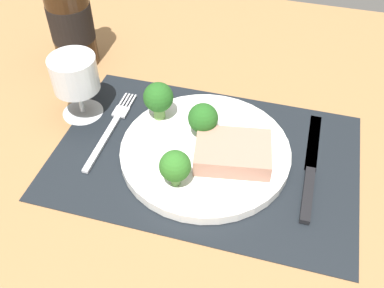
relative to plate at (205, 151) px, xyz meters
The scene contains 11 objects.
ground_plane 2.60cm from the plate, ahead, with size 140.00×110.00×3.00cm, color #996D42.
placemat 0.95cm from the plate, ahead, with size 46.71×31.24×0.30cm, color black.
plate is the anchor object (origin of this frame).
steak 5.08cm from the plate, 14.18° to the right, with size 11.08×8.19×2.79cm, color tan.
broccoli_front_edge 11.33cm from the plate, 151.49° to the left, with size 4.84×4.84×6.58cm.
broccoli_center 5.09cm from the plate, 112.65° to the left, with size 4.68×4.68×5.83cm.
broccoli_near_fork 9.34cm from the plate, 106.25° to the right, with size 4.45×4.45×5.86cm.
fork 16.51cm from the plate, behind, with size 2.40×19.20×0.50cm.
knife 16.09cm from the plate, ahead, with size 1.80×23.00×0.80cm.
wine_bottle 36.62cm from the plate, 148.88° to the left, with size 8.08×8.08×27.41cm.
wine_glass 24.22cm from the plate, 169.16° to the left, with size 7.60×7.60×11.17cm.
Camera 1 is at (10.57, -45.63, 49.75)cm, focal length 40.84 mm.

